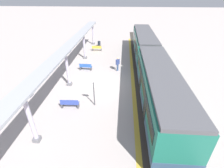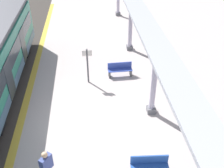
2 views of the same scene
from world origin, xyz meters
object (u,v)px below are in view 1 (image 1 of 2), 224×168
at_px(canopy_pillar_nearest, 93,34).
at_px(bench_near_end, 97,48).
at_px(canopy_pillar_second, 84,46).
at_px(canopy_pillar_fourth, 30,119).
at_px(train_far_carriage, 159,90).
at_px(passenger_waiting_near_edge, 118,63).
at_px(bench_mid_platform, 86,67).
at_px(trash_bin, 99,44).
at_px(platform_info_sign, 94,92).
at_px(train_near_carriage, 144,44).
at_px(canopy_pillar_third, 67,69).
at_px(bench_far_end, 70,104).

height_order(canopy_pillar_nearest, bench_near_end, canopy_pillar_nearest).
relative_size(canopy_pillar_second, canopy_pillar_fourth, 1.00).
height_order(train_far_carriage, passenger_waiting_near_edge, train_far_carriage).
bearing_deg(passenger_waiting_near_edge, bench_mid_platform, 1.42).
bearing_deg(canopy_pillar_fourth, train_far_carriage, -154.16).
bearing_deg(canopy_pillar_fourth, bench_mid_platform, -94.76).
relative_size(canopy_pillar_second, trash_bin, 4.20).
relative_size(bench_near_end, platform_info_sign, 0.68).
bearing_deg(train_near_carriage, passenger_waiting_near_edge, 56.80).
bearing_deg(canopy_pillar_fourth, trash_bin, -93.27).
xyz_separation_m(canopy_pillar_fourth, passenger_waiting_near_edge, (-4.82, -11.11, -0.80)).
xyz_separation_m(canopy_pillar_nearest, canopy_pillar_second, (0.00, 7.09, 0.00)).
relative_size(canopy_pillar_fourth, bench_near_end, 2.46).
distance_m(train_near_carriage, canopy_pillar_third, 12.48).
xyz_separation_m(train_near_carriage, platform_info_sign, (5.23, 12.42, -0.50)).
bearing_deg(bench_far_end, trash_bin, -90.09).
bearing_deg(bench_mid_platform, bench_far_end, 91.91).
distance_m(canopy_pillar_fourth, bench_near_end, 18.46).
xyz_separation_m(canopy_pillar_fourth, bench_far_end, (-1.17, -3.57, -1.43)).
bearing_deg(bench_mid_platform, platform_info_sign, 107.89).
distance_m(canopy_pillar_second, passenger_waiting_near_edge, 6.18).
bearing_deg(passenger_waiting_near_edge, bench_far_end, 64.16).
bearing_deg(canopy_pillar_nearest, train_far_carriage, 115.03).
relative_size(canopy_pillar_nearest, bench_mid_platform, 2.43).
distance_m(canopy_pillar_fourth, passenger_waiting_near_edge, 12.13).
relative_size(train_far_carriage, bench_mid_platform, 7.83).
bearing_deg(canopy_pillar_second, train_near_carriage, -168.87).
distance_m(bench_near_end, trash_bin, 2.49).
relative_size(train_far_carriage, canopy_pillar_third, 3.22).
bearing_deg(canopy_pillar_nearest, canopy_pillar_third, 90.00).
bearing_deg(bench_near_end, canopy_pillar_second, 71.40).
distance_m(train_far_carriage, canopy_pillar_third, 8.97).
bearing_deg(train_far_carriage, passenger_waiting_near_edge, -63.27).
height_order(bench_far_end, platform_info_sign, platform_info_sign).
bearing_deg(trash_bin, train_far_carriage, 113.14).
relative_size(canopy_pillar_third, platform_info_sign, 1.68).
distance_m(train_far_carriage, platform_info_sign, 5.25).
height_order(train_far_carriage, bench_near_end, train_far_carriage).
height_order(canopy_pillar_third, bench_far_end, canopy_pillar_third).
distance_m(train_near_carriage, platform_info_sign, 13.48).
xyz_separation_m(canopy_pillar_fourth, trash_bin, (-1.19, -20.85, -1.43)).
xyz_separation_m(train_near_carriage, passenger_waiting_near_edge, (3.55, 5.43, -0.76)).
xyz_separation_m(train_near_carriage, canopy_pillar_fourth, (8.37, 16.54, 0.05)).
bearing_deg(canopy_pillar_third, passenger_waiting_near_edge, -141.49).
bearing_deg(canopy_pillar_second, platform_info_sign, 106.26).
distance_m(canopy_pillar_nearest, passenger_waiting_near_edge, 11.92).
bearing_deg(bench_mid_platform, bench_near_end, -91.96).
relative_size(train_far_carriage, bench_far_end, 7.85).
relative_size(train_near_carriage, canopy_pillar_nearest, 3.22).
xyz_separation_m(bench_near_end, platform_info_sign, (-1.97, 14.24, 0.89)).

